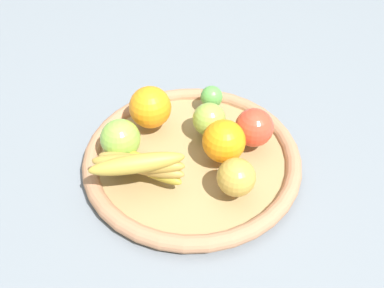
{
  "coord_description": "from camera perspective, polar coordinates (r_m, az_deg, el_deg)",
  "views": [
    {
      "loc": [
        -0.49,
        0.28,
        0.61
      ],
      "look_at": [
        0.0,
        0.0,
        0.06
      ],
      "focal_mm": 40.02,
      "sensor_mm": 36.0,
      "label": 1
    }
  ],
  "objects": [
    {
      "name": "banana_bunch",
      "position": [
        0.74,
        -6.91,
        -2.72
      ],
      "size": [
        0.16,
        0.16,
        0.08
      ],
      "color": "#AA942D",
      "rests_on": "basket"
    },
    {
      "name": "ground_plane",
      "position": [
        0.83,
        -0.0,
        -2.77
      ],
      "size": [
        2.4,
        2.4,
        0.0
      ],
      "primitive_type": "plane",
      "color": "slate",
      "rests_on": "ground"
    },
    {
      "name": "apple_3",
      "position": [
        0.72,
        5.92,
        -4.44
      ],
      "size": [
        0.07,
        0.07,
        0.07
      ],
      "primitive_type": "sphere",
      "rotation": [
        0.0,
        0.0,
        4.72
      ],
      "color": "gold",
      "rests_on": "basket"
    },
    {
      "name": "apple_1",
      "position": [
        0.83,
        2.29,
        3.31
      ],
      "size": [
        0.09,
        0.09,
        0.06
      ],
      "primitive_type": "sphere",
      "rotation": [
        0.0,
        0.0,
        0.7
      ],
      "color": "#8CAB41",
      "rests_on": "basket"
    },
    {
      "name": "apple_0",
      "position": [
        0.81,
        8.27,
        2.19
      ],
      "size": [
        0.1,
        0.1,
        0.07
      ],
      "primitive_type": "sphere",
      "rotation": [
        0.0,
        0.0,
        5.5
      ],
      "color": "red",
      "rests_on": "basket"
    },
    {
      "name": "apple_2",
      "position": [
        0.79,
        -9.52,
        0.68
      ],
      "size": [
        0.09,
        0.09,
        0.07
      ],
      "primitive_type": "sphere",
      "rotation": [
        0.0,
        0.0,
        3.4
      ],
      "color": "#82B141",
      "rests_on": "basket"
    },
    {
      "name": "orange_0",
      "position": [
        0.77,
        4.27,
        0.37
      ],
      "size": [
        0.11,
        0.11,
        0.08
      ],
      "primitive_type": "sphere",
      "rotation": [
        0.0,
        0.0,
        3.76
      ],
      "color": "orange",
      "rests_on": "basket"
    },
    {
      "name": "orange_1",
      "position": [
        0.84,
        -5.59,
        4.9
      ],
      "size": [
        0.11,
        0.11,
        0.08
      ],
      "primitive_type": "sphere",
      "rotation": [
        0.0,
        0.0,
        4.2
      ],
      "color": "orange",
      "rests_on": "basket"
    },
    {
      "name": "lime_0",
      "position": [
        0.9,
        2.62,
        6.28
      ],
      "size": [
        0.07,
        0.07,
        0.05
      ],
      "primitive_type": "sphere",
      "rotation": [
        0.0,
        0.0,
        3.86
      ],
      "color": "#559E43",
      "rests_on": "basket"
    },
    {
      "name": "basket",
      "position": [
        0.82,
        -0.0,
        -1.96
      ],
      "size": [
        0.42,
        0.42,
        0.04
      ],
      "color": "#9A7D50",
      "rests_on": "ground_plane"
    }
  ]
}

